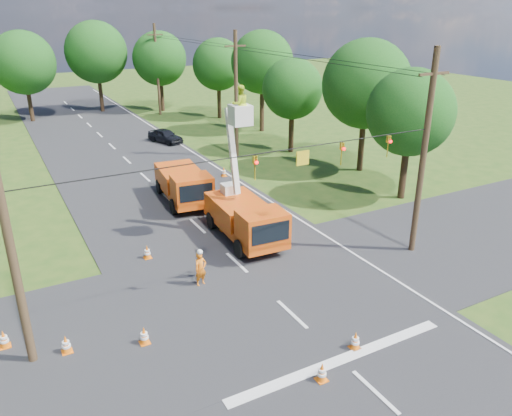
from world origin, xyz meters
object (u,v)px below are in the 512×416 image
pole_right_near (424,154)px  pole_right_far (157,69)px  traffic_cone_0 (322,372)px  pole_right_mid (236,94)px  traffic_cone_3 (230,202)px  tree_right_a (410,113)px  tree_far_c (159,59)px  traffic_cone_5 (66,344)px  tree_right_c (292,89)px  ground_worker (201,269)px  tree_right_e (218,65)px  traffic_cone_4 (144,336)px  traffic_cone_7 (224,172)px  traffic_cone_8 (147,252)px  tree_right_d (262,62)px  traffic_cone_2 (223,225)px  tree_far_b (96,52)px  bucket_truck (245,210)px  second_truck (184,184)px  tree_right_b (366,84)px  traffic_cone_6 (4,339)px  pole_left (10,245)px  traffic_cone_1 (355,341)px  distant_car (165,136)px  tree_far_a (23,63)px

pole_right_near → pole_right_far: size_ratio=1.00×
traffic_cone_0 → pole_right_mid: (9.70, 25.71, 4.75)m
traffic_cone_3 → tree_right_a: size_ratio=0.09×
pole_right_far → tree_far_c: 2.43m
traffic_cone_0 → traffic_cone_5: size_ratio=1.00×
tree_right_a → tree_right_c: 13.01m
ground_worker → tree_right_e: bearing=49.5°
pole_right_far → pole_right_near: bearing=-90.0°
traffic_cone_4 → traffic_cone_3: bearing=51.1°
traffic_cone_7 → traffic_cone_8: (-8.82, -9.91, 0.00)m
pole_right_far → tree_right_c: bearing=-77.4°
tree_right_d → tree_right_c: bearing=-101.3°
pole_right_far → tree_right_c: pole_right_far is taller
pole_right_far → tree_far_c: pole_right_far is taller
traffic_cone_2 → tree_far_b: size_ratio=0.07×
bucket_truck → pole_right_far: (6.88, 34.80, 3.39)m
second_truck → tree_right_b: tree_right_b is taller
tree_far_c → traffic_cone_6: bearing=-115.9°
bucket_truck → pole_right_near: pole_right_near is taller
second_truck → pole_right_far: pole_right_far is taller
pole_right_near → tree_right_e: bearing=81.4°
pole_left → traffic_cone_7: bearing=46.5°
ground_worker → traffic_cone_1: bearing=-79.8°
pole_right_near → tree_far_c: 42.02m
distant_car → pole_left: size_ratio=0.41×
traffic_cone_1 → tree_far_a: (-5.86, 47.91, 5.83)m
traffic_cone_5 → tree_right_a: size_ratio=0.09×
ground_worker → tree_right_a: size_ratio=0.20×
pole_right_mid → tree_right_e: (5.30, 15.00, 0.70)m
ground_worker → tree_far_c: size_ratio=0.18×
pole_right_far → pole_left: 43.87m
tree_right_a → pole_right_mid: bearing=109.7°
bucket_truck → traffic_cone_5: bucket_truck is taller
bucket_truck → traffic_cone_7: bearing=74.1°
traffic_cone_6 → tree_right_c: tree_right_c is taller
pole_right_mid → pole_right_far: 20.00m
bucket_truck → traffic_cone_6: size_ratio=11.36×
traffic_cone_2 → tree_far_a: size_ratio=0.07×
pole_right_far → bucket_truck: bearing=-101.2°
second_truck → traffic_cone_8: (-4.41, -6.39, -0.86)m
tree_right_a → tree_far_c: size_ratio=0.90×
ground_worker → tree_far_c: (11.80, 40.05, 5.25)m
bucket_truck → tree_right_e: size_ratio=0.93×
traffic_cone_7 → tree_right_b: tree_right_b is taller
traffic_cone_4 → tree_right_a: (19.27, 6.97, 5.20)m
pole_left → traffic_cone_0: bearing=-34.5°
distant_car → pole_right_near: 27.73m
tree_far_a → distant_car: bearing=-58.6°
pole_right_near → tree_right_a: pole_right_near is taller
ground_worker → tree_right_e: 37.10m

